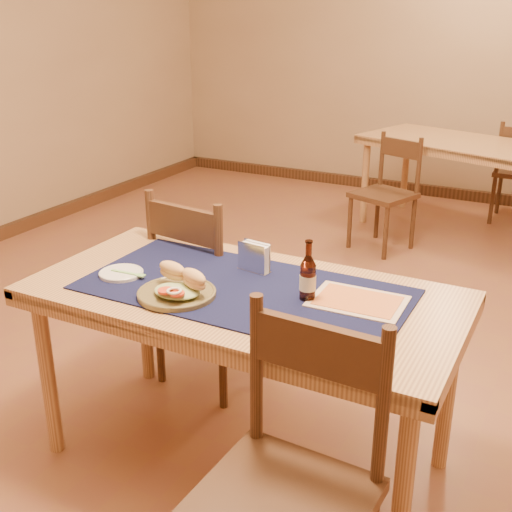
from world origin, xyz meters
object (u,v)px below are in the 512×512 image
at_px(napkin_holder, 254,258).
at_px(sandwich_plate, 178,289).
at_px(chair_main_near, 289,488).
at_px(beer_bottle, 308,278).
at_px(main_table, 244,310).
at_px(back_table, 463,152).
at_px(chair_main_far, 209,286).

bearing_deg(napkin_holder, sandwich_plate, -111.55).
height_order(chair_main_near, beer_bottle, same).
bearing_deg(napkin_holder, chair_main_near, -56.60).
relative_size(sandwich_plate, napkin_holder, 2.04).
distance_m(main_table, back_table, 3.26).
relative_size(chair_main_far, sandwich_plate, 3.42).
height_order(back_table, chair_main_near, chair_main_near).
xyz_separation_m(chair_main_far, beer_bottle, (0.67, -0.41, 0.33)).
bearing_deg(sandwich_plate, main_table, 43.44).
height_order(chair_main_far, beer_bottle, beer_bottle).
height_order(back_table, napkin_holder, napkin_holder).
bearing_deg(chair_main_far, napkin_holder, -34.97).
height_order(chair_main_far, sandwich_plate, chair_main_far).
bearing_deg(back_table, napkin_holder, -94.18).
relative_size(chair_main_far, napkin_holder, 6.98).
bearing_deg(sandwich_plate, napkin_holder, 68.45).
bearing_deg(chair_main_far, back_table, 77.85).
bearing_deg(beer_bottle, sandwich_plate, -155.37).
bearing_deg(sandwich_plate, chair_main_far, 112.55).
bearing_deg(chair_main_far, main_table, -45.65).
distance_m(back_table, sandwich_plate, 3.44).
xyz_separation_m(chair_main_near, napkin_holder, (-0.52, 0.79, 0.30)).
bearing_deg(sandwich_plate, beer_bottle, 24.63).
xyz_separation_m(back_table, chair_main_far, (-0.61, -2.82, -0.16)).
height_order(main_table, beer_bottle, beer_bottle).
height_order(main_table, back_table, same).
bearing_deg(napkin_holder, chair_main_far, 145.03).
bearing_deg(sandwich_plate, chair_main_near, -34.82).
bearing_deg(back_table, beer_bottle, -88.90).
distance_m(chair_main_far, napkin_holder, 0.56).
height_order(chair_main_near, sandwich_plate, chair_main_near).
distance_m(chair_main_far, beer_bottle, 0.85).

